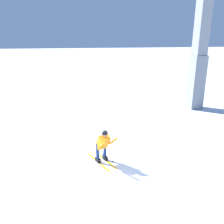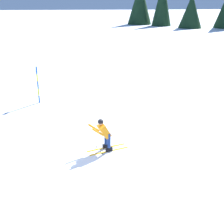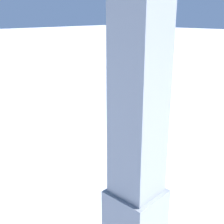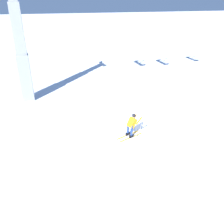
# 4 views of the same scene
# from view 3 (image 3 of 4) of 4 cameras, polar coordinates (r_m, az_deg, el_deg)

# --- Properties ---
(ground_plane) EXTENTS (260.00, 260.00, 0.00)m
(ground_plane) POSITION_cam_3_polar(r_m,az_deg,el_deg) (16.13, 1.72, -6.55)
(ground_plane) COLOR white
(skier_carving_main) EXTENTS (1.75, 1.05, 1.55)m
(skier_carving_main) POSITION_cam_3_polar(r_m,az_deg,el_deg) (15.84, 5.68, -3.92)
(skier_carving_main) COLOR yellow
(skier_carving_main) RESTS_ON ground_plane
(lift_tower_near) EXTENTS (0.91, 2.40, 11.57)m
(lift_tower_near) POSITION_cam_3_polar(r_m,az_deg,el_deg) (5.18, 4.94, -4.95)
(lift_tower_near) COLOR gray
(lift_tower_near) RESTS_ON ground_plane
(trail_marker_pole) EXTENTS (0.07, 0.28, 2.19)m
(trail_marker_pole) POSITION_cam_3_polar(r_m,az_deg,el_deg) (22.48, 8.39, 3.68)
(trail_marker_pole) COLOR blue
(trail_marker_pole) RESTS_ON ground_plane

